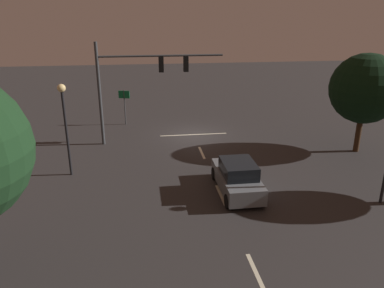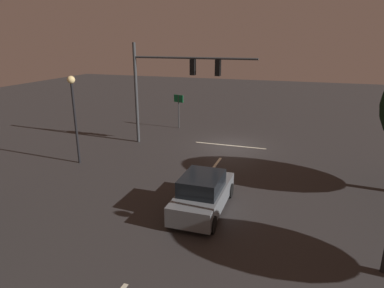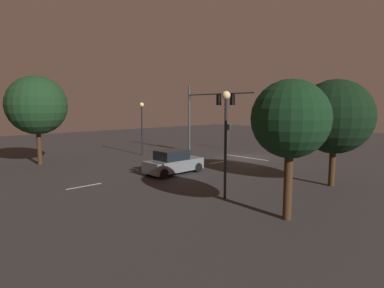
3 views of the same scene
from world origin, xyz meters
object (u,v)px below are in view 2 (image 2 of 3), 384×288
(car_approaching, at_px, (203,194))
(street_lamp_right_kerb, at_px, (73,103))
(traffic_signal_assembly, at_px, (171,78))
(route_sign, at_px, (179,104))

(car_approaching, distance_m, street_lamp_right_kerb, 9.78)
(traffic_signal_assembly, distance_m, street_lamp_right_kerb, 6.54)
(car_approaching, bearing_deg, route_sign, -65.30)
(street_lamp_right_kerb, distance_m, route_sign, 10.17)
(car_approaching, relative_size, street_lamp_right_kerb, 0.85)
(street_lamp_right_kerb, bearing_deg, traffic_signal_assembly, -128.64)
(street_lamp_right_kerb, bearing_deg, route_sign, -105.90)
(street_lamp_right_kerb, xyz_separation_m, route_sign, (-2.75, -9.67, -1.57))
(traffic_signal_assembly, height_order, car_approaching, traffic_signal_assembly)
(traffic_signal_assembly, bearing_deg, car_approaching, 119.34)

